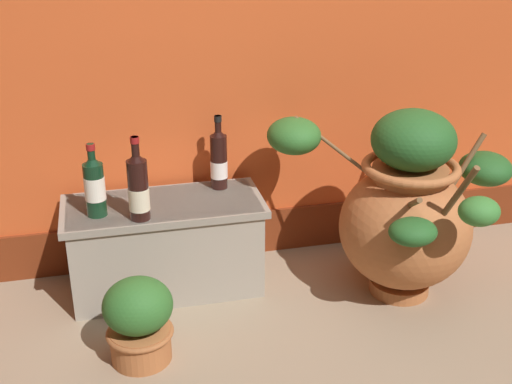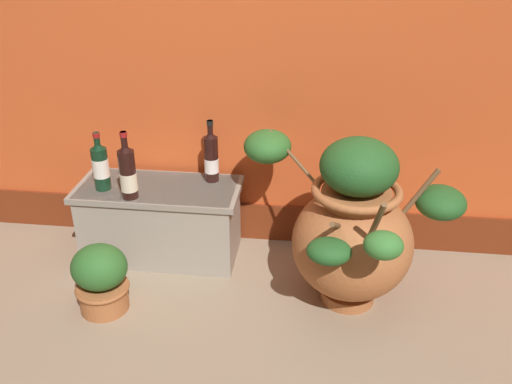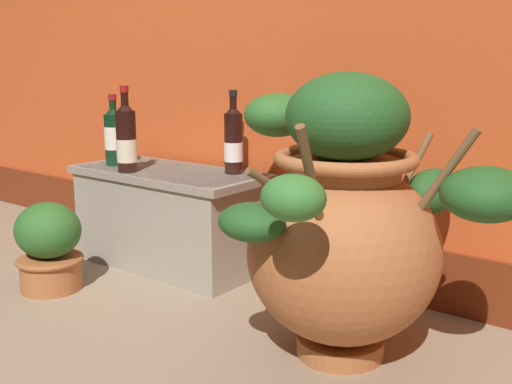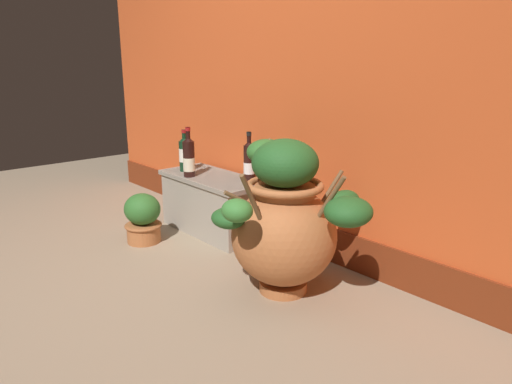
{
  "view_description": "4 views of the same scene",
  "coord_description": "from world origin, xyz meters",
  "px_view_note": "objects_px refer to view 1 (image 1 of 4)",
  "views": [
    {
      "loc": [
        -0.74,
        -1.57,
        1.51
      ],
      "look_at": [
        -0.18,
        0.78,
        0.45
      ],
      "focal_mm": 46.56,
      "sensor_mm": 36.0,
      "label": 1
    },
    {
      "loc": [
        0.23,
        -1.47,
        1.62
      ],
      "look_at": [
        -0.03,
        0.69,
        0.49
      ],
      "focal_mm": 38.89,
      "sensor_mm": 36.0,
      "label": 2
    },
    {
      "loc": [
        1.2,
        -0.79,
        0.82
      ],
      "look_at": [
        0.01,
        0.74,
        0.4
      ],
      "focal_mm": 42.96,
      "sensor_mm": 36.0,
      "label": 3
    },
    {
      "loc": [
        2.01,
        -0.98,
        1.17
      ],
      "look_at": [
        -0.06,
        0.85,
        0.39
      ],
      "focal_mm": 33.78,
      "sensor_mm": 36.0,
      "label": 4
    }
  ],
  "objects_px": {
    "terracotta_urn": "(405,208)",
    "potted_shrub": "(139,320)",
    "wine_bottle_middle": "(219,159)",
    "wine_bottle_right": "(94,185)",
    "wine_bottle_left": "(138,187)"
  },
  "relations": [
    {
      "from": "wine_bottle_left",
      "to": "wine_bottle_middle",
      "type": "relative_size",
      "value": 1.04
    },
    {
      "from": "wine_bottle_right",
      "to": "wine_bottle_left",
      "type": "bearing_deg",
      "value": -24.18
    },
    {
      "from": "wine_bottle_right",
      "to": "potted_shrub",
      "type": "distance_m",
      "value": 0.55
    },
    {
      "from": "wine_bottle_left",
      "to": "wine_bottle_middle",
      "type": "bearing_deg",
      "value": 33.02
    },
    {
      "from": "wine_bottle_middle",
      "to": "wine_bottle_right",
      "type": "bearing_deg",
      "value": -163.05
    },
    {
      "from": "potted_shrub",
      "to": "wine_bottle_middle",
      "type": "bearing_deg",
      "value": 54.89
    },
    {
      "from": "potted_shrub",
      "to": "wine_bottle_right",
      "type": "bearing_deg",
      "value": 105.23
    },
    {
      "from": "terracotta_urn",
      "to": "wine_bottle_left",
      "type": "height_order",
      "value": "terracotta_urn"
    },
    {
      "from": "wine_bottle_left",
      "to": "wine_bottle_middle",
      "type": "distance_m",
      "value": 0.42
    },
    {
      "from": "terracotta_urn",
      "to": "wine_bottle_right",
      "type": "bearing_deg",
      "value": 170.61
    },
    {
      "from": "terracotta_urn",
      "to": "wine_bottle_middle",
      "type": "height_order",
      "value": "terracotta_urn"
    },
    {
      "from": "terracotta_urn",
      "to": "potted_shrub",
      "type": "relative_size",
      "value": 3.01
    },
    {
      "from": "wine_bottle_middle",
      "to": "wine_bottle_right",
      "type": "xyz_separation_m",
      "value": [
        -0.51,
        -0.16,
        -0.0
      ]
    },
    {
      "from": "wine_bottle_left",
      "to": "potted_shrub",
      "type": "bearing_deg",
      "value": -98.11
    },
    {
      "from": "wine_bottle_left",
      "to": "wine_bottle_right",
      "type": "distance_m",
      "value": 0.18
    }
  ]
}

